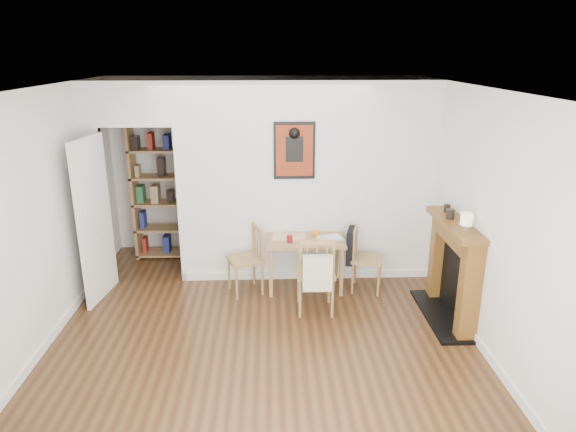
{
  "coord_description": "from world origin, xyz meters",
  "views": [
    {
      "loc": [
        0.09,
        -4.99,
        2.94
      ],
      "look_at": [
        0.29,
        0.6,
        1.13
      ],
      "focal_mm": 32.0,
      "sensor_mm": 36.0,
      "label": 1
    }
  ],
  "objects_px": {
    "dining_table": "(305,245)",
    "chair_left": "(245,260)",
    "ceramic_jar_a": "(450,214)",
    "ceramic_jar_b": "(447,208)",
    "mantel_lamp": "(467,220)",
    "chair_right": "(366,258)",
    "orange_fruit": "(315,233)",
    "notebook": "(330,238)",
    "fireplace": "(454,267)",
    "chair_front": "(316,273)",
    "bookshelf": "(163,190)",
    "red_glass": "(290,239)"
  },
  "relations": [
    {
      "from": "bookshelf",
      "to": "ceramic_jar_a",
      "type": "relative_size",
      "value": 18.42
    },
    {
      "from": "chair_left",
      "to": "notebook",
      "type": "relative_size",
      "value": 2.77
    },
    {
      "from": "ceramic_jar_a",
      "to": "ceramic_jar_b",
      "type": "relative_size",
      "value": 1.21
    },
    {
      "from": "bookshelf",
      "to": "fireplace",
      "type": "distance_m",
      "value": 4.15
    },
    {
      "from": "chair_right",
      "to": "orange_fruit",
      "type": "distance_m",
      "value": 0.71
    },
    {
      "from": "chair_front",
      "to": "mantel_lamp",
      "type": "bearing_deg",
      "value": -19.07
    },
    {
      "from": "bookshelf",
      "to": "notebook",
      "type": "height_order",
      "value": "bookshelf"
    },
    {
      "from": "dining_table",
      "to": "chair_right",
      "type": "height_order",
      "value": "chair_right"
    },
    {
      "from": "chair_right",
      "to": "orange_fruit",
      "type": "relative_size",
      "value": 9.76
    },
    {
      "from": "notebook",
      "to": "ceramic_jar_b",
      "type": "bearing_deg",
      "value": -19.94
    },
    {
      "from": "fireplace",
      "to": "ceramic_jar_a",
      "type": "distance_m",
      "value": 0.61
    },
    {
      "from": "chair_left",
      "to": "ceramic_jar_b",
      "type": "height_order",
      "value": "ceramic_jar_b"
    },
    {
      "from": "orange_fruit",
      "to": "mantel_lamp",
      "type": "xyz_separation_m",
      "value": [
        1.44,
        -1.24,
        0.57
      ]
    },
    {
      "from": "dining_table",
      "to": "orange_fruit",
      "type": "xyz_separation_m",
      "value": [
        0.14,
        0.09,
        0.12
      ]
    },
    {
      "from": "chair_front",
      "to": "fireplace",
      "type": "bearing_deg",
      "value": -7.22
    },
    {
      "from": "orange_fruit",
      "to": "notebook",
      "type": "relative_size",
      "value": 0.27
    },
    {
      "from": "chair_front",
      "to": "red_glass",
      "type": "distance_m",
      "value": 0.63
    },
    {
      "from": "chair_right",
      "to": "orange_fruit",
      "type": "xyz_separation_m",
      "value": [
        -0.63,
        0.18,
        0.28
      ]
    },
    {
      "from": "ceramic_jar_b",
      "to": "notebook",
      "type": "bearing_deg",
      "value": 160.06
    },
    {
      "from": "bookshelf",
      "to": "ceramic_jar_b",
      "type": "height_order",
      "value": "bookshelf"
    },
    {
      "from": "chair_right",
      "to": "chair_front",
      "type": "distance_m",
      "value": 0.88
    },
    {
      "from": "notebook",
      "to": "ceramic_jar_a",
      "type": "distance_m",
      "value": 1.54
    },
    {
      "from": "dining_table",
      "to": "red_glass",
      "type": "relative_size",
      "value": 10.37
    },
    {
      "from": "red_glass",
      "to": "notebook",
      "type": "relative_size",
      "value": 0.3
    },
    {
      "from": "chair_left",
      "to": "chair_right",
      "type": "relative_size",
      "value": 1.04
    },
    {
      "from": "mantel_lamp",
      "to": "ceramic_jar_a",
      "type": "bearing_deg",
      "value": 92.39
    },
    {
      "from": "chair_left",
      "to": "fireplace",
      "type": "xyz_separation_m",
      "value": [
        2.39,
        -0.72,
        0.18
      ]
    },
    {
      "from": "dining_table",
      "to": "chair_left",
      "type": "xyz_separation_m",
      "value": [
        -0.76,
        -0.1,
        -0.16
      ]
    },
    {
      "from": "notebook",
      "to": "red_glass",
      "type": "bearing_deg",
      "value": -167.93
    },
    {
      "from": "ceramic_jar_b",
      "to": "fireplace",
      "type": "bearing_deg",
      "value": -86.32
    },
    {
      "from": "chair_left",
      "to": "orange_fruit",
      "type": "relative_size",
      "value": 10.14
    },
    {
      "from": "orange_fruit",
      "to": "red_glass",
      "type": "bearing_deg",
      "value": -149.06
    },
    {
      "from": "ceramic_jar_b",
      "to": "chair_left",
      "type": "bearing_deg",
      "value": 171.05
    },
    {
      "from": "dining_table",
      "to": "chair_right",
      "type": "xyz_separation_m",
      "value": [
        0.77,
        -0.09,
        -0.16
      ]
    },
    {
      "from": "chair_left",
      "to": "chair_right",
      "type": "xyz_separation_m",
      "value": [
        1.53,
        0.01,
        -0.0
      ]
    },
    {
      "from": "ceramic_jar_a",
      "to": "ceramic_jar_b",
      "type": "height_order",
      "value": "ceramic_jar_a"
    },
    {
      "from": "fireplace",
      "to": "mantel_lamp",
      "type": "xyz_separation_m",
      "value": [
        -0.05,
        -0.32,
        0.67
      ]
    },
    {
      "from": "chair_front",
      "to": "ceramic_jar_b",
      "type": "xyz_separation_m",
      "value": [
        1.53,
        0.15,
        0.72
      ]
    },
    {
      "from": "chair_right",
      "to": "mantel_lamp",
      "type": "height_order",
      "value": "mantel_lamp"
    },
    {
      "from": "notebook",
      "to": "orange_fruit",
      "type": "bearing_deg",
      "value": 151.78
    },
    {
      "from": "bookshelf",
      "to": "mantel_lamp",
      "type": "distance_m",
      "value": 4.26
    },
    {
      "from": "chair_left",
      "to": "mantel_lamp",
      "type": "height_order",
      "value": "mantel_lamp"
    },
    {
      "from": "ceramic_jar_b",
      "to": "chair_front",
      "type": "bearing_deg",
      "value": -174.23
    },
    {
      "from": "ceramic_jar_b",
      "to": "red_glass",
      "type": "bearing_deg",
      "value": 168.7
    },
    {
      "from": "chair_front",
      "to": "orange_fruit",
      "type": "height_order",
      "value": "chair_front"
    },
    {
      "from": "chair_front",
      "to": "ceramic_jar_b",
      "type": "relative_size",
      "value": 10.42
    },
    {
      "from": "chair_right",
      "to": "ceramic_jar_b",
      "type": "distance_m",
      "value": 1.21
    },
    {
      "from": "fireplace",
      "to": "orange_fruit",
      "type": "height_order",
      "value": "fireplace"
    },
    {
      "from": "fireplace",
      "to": "chair_front",
      "type": "bearing_deg",
      "value": 172.78
    },
    {
      "from": "fireplace",
      "to": "notebook",
      "type": "xyz_separation_m",
      "value": [
        -1.32,
        0.82,
        0.06
      ]
    }
  ]
}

